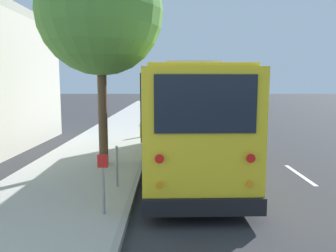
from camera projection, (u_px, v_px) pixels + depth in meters
ground_plane at (188, 159)px, 12.75m from camera, size 160.00×160.00×0.00m
sidewalk_slab at (94, 157)px, 12.73m from camera, size 80.00×3.83×0.15m
curb_strip at (144, 157)px, 12.74m from camera, size 80.00×0.14×0.15m
shuttle_bus at (186, 114)px, 11.06m from camera, size 9.62×2.95×3.51m
parked_sedan_silver at (168, 116)px, 23.70m from camera, size 4.35×1.85×1.29m
parked_sedan_maroon at (170, 109)px, 29.45m from camera, size 4.54×1.90×1.28m
parked_sedan_navy at (169, 104)px, 36.32m from camera, size 4.55×1.85×1.32m
parked_sedan_black at (169, 101)px, 42.50m from camera, size 4.68×1.81×1.28m
street_tree at (101, 4)px, 10.67m from camera, size 4.09×4.09×7.73m
sign_post_near at (103, 184)px, 6.91m from camera, size 0.06×0.22×1.30m
sign_post_far at (117, 166)px, 8.79m from camera, size 0.06×0.06×1.12m
fire_hydrant at (142, 129)px, 16.99m from camera, size 0.22×0.22×0.81m
lane_stripe_mid at (300, 175)px, 10.55m from camera, size 2.40×0.14×0.01m
lane_stripe_ahead at (252, 142)px, 16.50m from camera, size 2.40×0.14×0.01m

